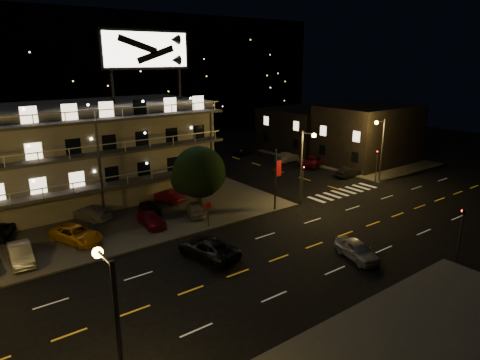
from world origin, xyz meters
TOP-DOWN VIEW (x-y plane):
  - ground at (0.00, 0.00)m, footprint 140.00×140.00m
  - curb_nw at (-14.00, 20.00)m, footprint 44.00×24.00m
  - curb_ne at (30.00, 20.00)m, footprint 16.00×24.00m
  - motel at (-9.94, 23.88)m, footprint 28.00×13.80m
  - side_bldg_front at (29.99, 16.00)m, footprint 14.06×10.00m
  - side_bldg_back at (29.99, 28.00)m, footprint 14.06×12.00m
  - hill_backdrop at (-5.94, 68.78)m, footprint 120.00×25.00m
  - streetlight_nc at (8.50, 7.94)m, footprint 0.44×1.92m
  - streetlight_ne at (22.14, 8.30)m, footprint 1.92×0.44m
  - streetlight_s at (-18.00, -7.94)m, footprint 0.44×1.92m
  - signal_nw at (9.00, 8.50)m, footprint 0.20×0.27m
  - signal_sw at (9.00, -8.50)m, footprint 0.20×0.27m
  - signal_ne at (22.00, 8.50)m, footprint 0.27×0.20m
  - banner_north at (5.09, 8.40)m, footprint 0.83×0.16m
  - stop_sign at (-3.00, 8.57)m, footprint 0.91×0.11m
  - tree at (-1.63, 12.35)m, footprint 5.36×5.16m
  - lot_car_1 at (-18.32, 11.09)m, footprint 1.82×4.44m
  - lot_car_2 at (-13.78, 12.41)m, footprint 3.92×5.44m
  - lot_car_3 at (-7.11, 12.02)m, footprint 2.09×4.37m
  - lot_car_4 at (-2.46, 11.78)m, footprint 2.72×3.94m
  - lot_car_7 at (-11.06, 16.97)m, footprint 3.51×4.99m
  - lot_car_8 at (-5.69, 15.30)m, footprint 2.09×3.89m
  - lot_car_9 at (-2.80, 17.16)m, footprint 2.88×4.39m
  - side_car_0 at (21.29, 12.24)m, footprint 3.83×1.40m
  - side_car_1 at (22.03, 19.23)m, footprint 6.04×4.45m
  - side_car_2 at (20.78, 23.50)m, footprint 5.26×2.94m
  - side_car_3 at (18.38, 30.90)m, footprint 4.05×2.23m
  - road_car_east at (2.86, -3.67)m, footprint 2.68×4.52m
  - road_car_west at (-6.33, 3.54)m, footprint 3.47×5.86m

SIDE VIEW (x-z plane):
  - ground at x=0.00m, z-range 0.00..0.00m
  - curb_nw at x=-14.00m, z-range 0.00..0.15m
  - curb_ne at x=30.00m, z-range 0.00..0.15m
  - side_car_0 at x=21.29m, z-range 0.00..1.25m
  - side_car_3 at x=18.38m, z-range 0.00..1.31m
  - side_car_2 at x=20.78m, z-range 0.00..1.44m
  - road_car_east at x=2.86m, z-range 0.00..1.44m
  - side_car_1 at x=22.03m, z-range 0.00..1.53m
  - lot_car_3 at x=-7.11m, z-range 0.15..1.38m
  - road_car_west at x=-6.33m, z-range 0.00..1.53m
  - lot_car_4 at x=-2.46m, z-range 0.15..1.40m
  - lot_car_8 at x=-5.69m, z-range 0.15..1.41m
  - lot_car_7 at x=-11.06m, z-range 0.15..1.49m
  - lot_car_9 at x=-2.80m, z-range 0.15..1.52m
  - lot_car_2 at x=-13.78m, z-range 0.15..1.52m
  - lot_car_1 at x=-18.32m, z-range 0.15..1.58m
  - stop_sign at x=-3.00m, z-range 0.41..3.01m
  - signal_nw at x=9.00m, z-range 0.27..4.87m
  - signal_sw at x=9.00m, z-range 0.27..4.87m
  - signal_ne at x=22.00m, z-range 0.27..4.87m
  - banner_north at x=5.09m, z-range 0.23..6.63m
  - side_bldg_back at x=29.99m, z-range 0.00..7.00m
  - tree at x=-1.63m, z-range 0.79..7.54m
  - side_bldg_front at x=29.99m, z-range 0.00..8.50m
  - streetlight_nc at x=8.50m, z-range 0.96..8.96m
  - streetlight_ne at x=22.14m, z-range 0.96..8.96m
  - streetlight_s at x=-18.00m, z-range 0.96..8.96m
  - motel at x=-9.94m, z-range -3.71..14.39m
  - hill_backdrop at x=-5.94m, z-range -0.45..23.55m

